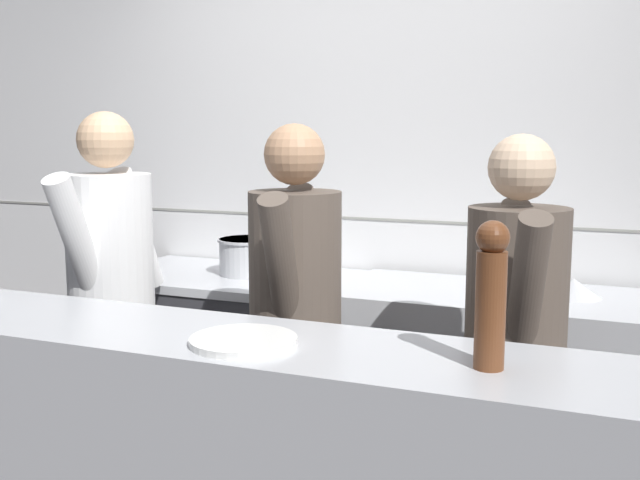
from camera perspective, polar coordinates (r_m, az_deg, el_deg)
name	(u,v)px	position (r m, az deg, el deg)	size (l,w,h in m)	color
wall_back_tiled	(377,188)	(3.71, 4.34, 3.95)	(8.00, 0.06, 2.60)	white
oven_range	(233,364)	(3.75, -6.66, -9.34)	(1.20, 0.71, 0.90)	#38383D
prep_counter	(494,398)	(3.35, 13.11, -11.62)	(1.30, 0.65, 0.91)	#B7BABF
stock_pot	(248,255)	(3.61, -5.50, -1.17)	(0.29, 0.29, 0.17)	#B7BABF
mixing_bowl_steel	(573,288)	(3.22, 18.74, -3.46)	(0.23, 0.23, 0.08)	#B7BABF
plated_dish_appetiser	(243,341)	(1.94, -5.85, -7.64)	(0.28, 0.28, 0.02)	white
pepper_mill	(491,292)	(1.74, 12.90, -3.89)	(0.08, 0.08, 0.34)	brown
chef_head_cook	(112,298)	(3.10, -15.57, -4.28)	(0.36, 0.73, 1.66)	black
chef_sous	(295,326)	(2.68, -1.89, -6.54)	(0.38, 0.70, 1.61)	black
chef_line	(514,353)	(2.51, 14.59, -8.30)	(0.39, 0.68, 1.57)	black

